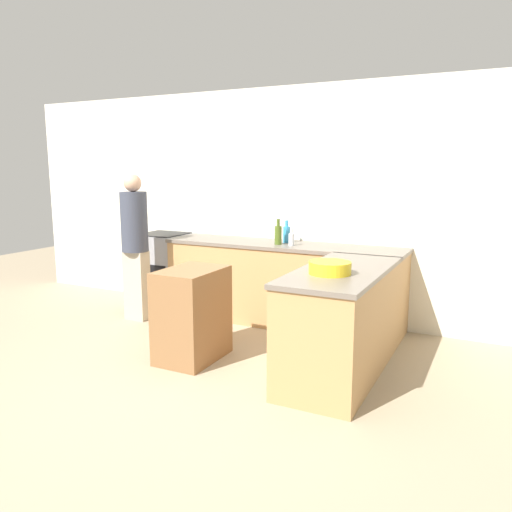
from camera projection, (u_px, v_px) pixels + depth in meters
name	position (u px, v px, depth m)	size (l,w,h in m)	color
ground_plane	(178.00, 392.00, 4.00)	(14.00, 14.00, 0.00)	tan
wall_back	(294.00, 204.00, 5.87)	(8.00, 0.06, 2.70)	silver
counter_back	(282.00, 283.00, 5.72)	(2.77, 0.66, 0.93)	tan
counter_peninsula	(341.00, 322.00, 4.29)	(0.69, 1.62, 0.93)	tan
range_oven	(164.00, 270.00, 6.49)	(0.60, 0.59, 0.94)	#99999E
island_table	(192.00, 314.00, 4.64)	(0.48, 0.68, 0.86)	brown
mixing_bowl	(330.00, 268.00, 4.01)	(0.34, 0.34, 0.10)	yellow
vinegar_bottle_clear	(291.00, 239.00, 5.46)	(0.06, 0.06, 0.18)	silver
olive_oil_bottle	(278.00, 234.00, 5.55)	(0.08, 0.08, 0.29)	#475B1E
dish_soap_bottle	(287.00, 234.00, 5.70)	(0.08, 0.08, 0.25)	#338CBF
person_by_range	(135.00, 241.00, 5.78)	(0.31, 0.31, 1.70)	#ADA38E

